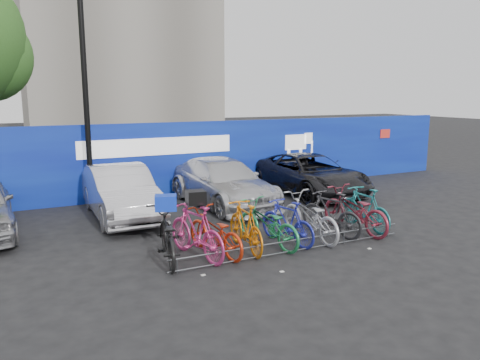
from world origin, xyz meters
TOP-DOWN VIEW (x-y plane):
  - ground at (0.00, 0.00)m, footprint 100.00×100.00m
  - hoarding at (0.01, 6.00)m, footprint 22.00×0.18m
  - lamppost at (-3.20, 5.40)m, footprint 0.25×0.50m
  - bike_rack at (-0.00, -0.60)m, footprint 5.60×0.03m
  - car_1 at (-2.66, 3.92)m, footprint 1.49×4.24m
  - car_2 at (0.43, 4.06)m, footprint 2.26×4.84m
  - car_3 at (3.67, 4.20)m, footprint 2.28×4.79m
  - bike_0 at (-2.56, 0.13)m, footprint 1.07×2.10m
  - bike_1 at (-1.98, 0.01)m, footprint 0.95×1.98m
  - bike_2 at (-1.56, 0.04)m, footprint 1.03×1.94m
  - bike_3 at (-0.87, -0.01)m, footprint 0.63×1.81m
  - bike_4 at (-0.31, 0.03)m, footprint 1.08×2.03m
  - bike_5 at (0.17, -0.01)m, footprint 0.81×1.74m
  - bike_6 at (0.82, 0.06)m, footprint 0.81×2.06m
  - bike_7 at (1.45, 0.09)m, footprint 0.92×1.83m
  - bike_8 at (2.10, 0.03)m, footprint 0.96×2.14m
  - bike_9 at (2.48, 0.10)m, footprint 0.51×1.78m
  - cargo_crate at (-2.56, 0.13)m, footprint 0.50×0.43m
  - cargo_topcase at (-1.98, 0.01)m, footprint 0.40×0.37m

SIDE VIEW (x-z plane):
  - ground at x=0.00m, z-range 0.00..0.00m
  - bike_rack at x=0.00m, z-range 0.01..0.31m
  - bike_2 at x=-1.56m, z-range 0.00..0.97m
  - bike_5 at x=0.17m, z-range 0.00..1.01m
  - bike_4 at x=-0.31m, z-range 0.00..1.01m
  - bike_0 at x=-2.56m, z-range 0.00..1.05m
  - bike_7 at x=1.45m, z-range 0.00..1.06m
  - bike_6 at x=0.82m, z-range 0.00..1.06m
  - bike_3 at x=-0.87m, z-range 0.00..1.07m
  - bike_9 at x=2.48m, z-range 0.00..1.07m
  - bike_8 at x=2.10m, z-range 0.00..1.09m
  - bike_1 at x=-1.98m, z-range 0.00..1.14m
  - car_3 at x=3.67m, z-range 0.00..1.32m
  - car_2 at x=0.43m, z-range 0.00..1.37m
  - car_1 at x=-2.66m, z-range 0.00..1.39m
  - hoarding at x=0.01m, z-range 0.00..2.40m
  - cargo_crate at x=-2.56m, z-range 1.05..1.35m
  - cargo_topcase at x=-1.98m, z-range 1.14..1.41m
  - lamppost at x=-3.20m, z-range 0.22..6.33m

